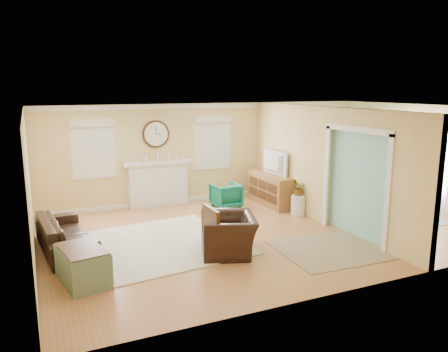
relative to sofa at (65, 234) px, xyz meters
The scene contains 29 objects.
floor 4.01m from the sofa, ahead, with size 9.00×9.00×0.00m, color #AA6E41.
wall_back 4.77m from the sofa, 31.96° to the left, with size 9.00×0.02×2.60m, color tan.
wall_front 5.40m from the sofa, 41.72° to the right, with size 9.00×0.02×2.60m, color tan.
wall_left 1.25m from the sofa, 135.57° to the right, with size 0.02×6.00×2.60m, color tan.
wall_right 8.53m from the sofa, ahead, with size 0.02×6.00×2.60m, color tan.
ceiling 4.61m from the sofa, ahead, with size 9.00×6.00×0.02m, color white.
partition 5.58m from the sofa, ahead, with size 0.17×6.00×2.60m.
fireplace 3.41m from the sofa, 43.70° to the left, with size 1.70×0.30×1.17m.
wall_clock 3.79m from the sofa, 44.73° to the left, with size 0.70×0.07×0.70m.
window_left 2.92m from the sofa, 69.43° to the left, with size 1.05×0.13×1.42m.
window_right 4.88m from the sofa, 31.14° to the left, with size 1.05×0.13×1.42m.
french_doors 8.47m from the sofa, ahead, with size 0.06×1.70×2.20m.
pendant 7.23m from the sofa, ahead, with size 0.30×0.30×0.55m.
rug_cream 1.59m from the sofa, 17.48° to the right, with size 3.32×2.88×0.02m, color beige.
rug_jute 5.08m from the sofa, 23.71° to the right, with size 2.11×1.73×0.01m, color #9B855E.
rug_grey 6.94m from the sofa, ahead, with size 2.57×3.21×0.01m, color gray.
sofa is the anchor object (origin of this frame).
eames_chair 3.07m from the sofa, 27.20° to the right, with size 1.10×0.96×0.71m, color black.
green_chair 4.26m from the sofa, 20.70° to the left, with size 0.66×0.67×0.61m, color #026647.
trunk 1.62m from the sofa, 85.38° to the right, with size 0.78×1.09×0.57m.
credenza 5.35m from the sofa, 13.83° to the left, with size 0.56×1.65×0.80m.
tv 5.39m from the sofa, 13.87° to the left, with size 1.06×0.14×0.61m, color black.
garden_stool 5.26m from the sofa, ahead, with size 0.33×0.33×0.49m, color white.
potted_plant 5.27m from the sofa, ahead, with size 0.35×0.30×0.39m, color #337F33.
dining_table 6.93m from the sofa, ahead, with size 1.81×1.01×0.64m, color #4C2B13.
dining_chair_n 7.04m from the sofa, ahead, with size 0.56×0.56×1.04m.
dining_chair_s 6.97m from the sofa, 10.41° to the right, with size 0.54×0.54×1.04m.
dining_chair_w 6.25m from the sofa, ahead, with size 0.49×0.49×0.89m.
dining_chair_e 7.58m from the sofa, ahead, with size 0.46×0.46×0.96m.
Camera 1 is at (-4.42, -7.80, 3.00)m, focal length 35.00 mm.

